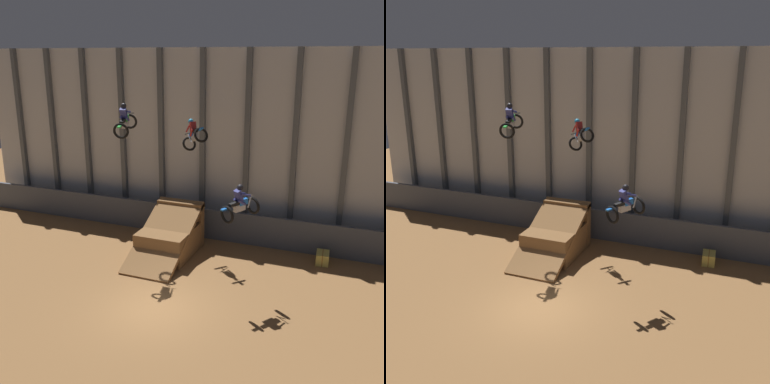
% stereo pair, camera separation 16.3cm
% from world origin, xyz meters
% --- Properties ---
extents(ground_plane, '(60.00, 60.00, 0.00)m').
position_xyz_m(ground_plane, '(0.00, 0.00, 0.00)').
color(ground_plane, olive).
extents(arena_back_wall, '(32.00, 0.40, 10.18)m').
position_xyz_m(arena_back_wall, '(-0.00, 9.10, 5.09)').
color(arena_back_wall, silver).
rests_on(arena_back_wall, ground_plane).
extents(lower_barrier, '(31.36, 0.20, 1.70)m').
position_xyz_m(lower_barrier, '(0.00, 7.70, 0.85)').
color(lower_barrier, '#474C56').
rests_on(lower_barrier, ground_plane).
extents(dirt_ramp, '(2.53, 4.80, 2.51)m').
position_xyz_m(dirt_ramp, '(-1.61, 5.28, 0.85)').
color(dirt_ramp, brown).
rests_on(dirt_ramp, ground_plane).
extents(rider_bike_left_air, '(1.06, 1.87, 1.57)m').
position_xyz_m(rider_bike_left_air, '(-3.13, 3.72, 6.88)').
color(rider_bike_left_air, black).
extents(rider_bike_center_air, '(1.74, 1.66, 1.67)m').
position_xyz_m(rider_bike_center_air, '(-0.60, 5.93, 6.06)').
color(rider_bike_center_air, black).
extents(rider_bike_right_air, '(1.43, 1.74, 1.49)m').
position_xyz_m(rider_bike_right_air, '(2.84, 2.14, 4.10)').
color(rider_bike_right_air, black).
extents(hay_bale_trackside, '(0.66, 0.94, 0.57)m').
position_xyz_m(hay_bale_trackside, '(5.83, 6.77, 0.28)').
color(hay_bale_trackside, '#CCB751').
rests_on(hay_bale_trackside, ground_plane).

